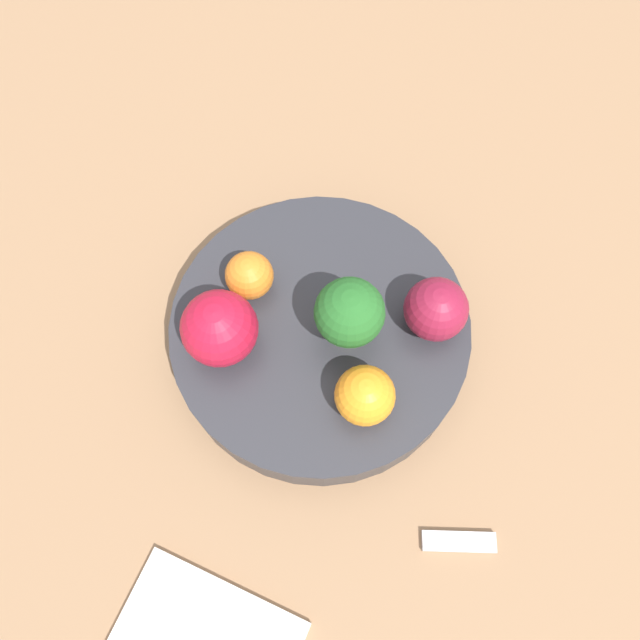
{
  "coord_description": "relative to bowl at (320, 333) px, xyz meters",
  "views": [
    {
      "loc": [
        -0.07,
        0.19,
        0.56
      ],
      "look_at": [
        0.0,
        0.0,
        0.07
      ],
      "focal_mm": 35.0,
      "sensor_mm": 36.0,
      "label": 1
    }
  ],
  "objects": [
    {
      "name": "ground_plane",
      "position": [
        0.0,
        0.0,
        -0.04
      ],
      "size": [
        6.0,
        6.0,
        0.0
      ],
      "primitive_type": "plane",
      "color": "gray"
    },
    {
      "name": "table_surface",
      "position": [
        0.0,
        0.0,
        -0.03
      ],
      "size": [
        1.2,
        1.2,
        0.02
      ],
      "color": "#936D4C",
      "rests_on": "ground_plane"
    },
    {
      "name": "bowl",
      "position": [
        0.0,
        0.0,
        0.0
      ],
      "size": [
        0.26,
        0.26,
        0.04
      ],
      "color": "#2D2D33",
      "rests_on": "table_surface"
    },
    {
      "name": "broccoli",
      "position": [
        -0.03,
        0.0,
        0.07
      ],
      "size": [
        0.06,
        0.06,
        0.08
      ],
      "color": "#8CB76B",
      "rests_on": "bowl"
    },
    {
      "name": "apple_red",
      "position": [
        0.07,
        0.04,
        0.05
      ],
      "size": [
        0.06,
        0.06,
        0.06
      ],
      "color": "#B7142D",
      "rests_on": "bowl"
    },
    {
      "name": "apple_green",
      "position": [
        -0.09,
        -0.04,
        0.05
      ],
      "size": [
        0.05,
        0.05,
        0.05
      ],
      "color": "maroon",
      "rests_on": "bowl"
    },
    {
      "name": "orange_front",
      "position": [
        0.07,
        -0.01,
        0.04
      ],
      "size": [
        0.04,
        0.04,
        0.04
      ],
      "color": "orange",
      "rests_on": "bowl"
    },
    {
      "name": "orange_back",
      "position": [
        -0.06,
        0.05,
        0.05
      ],
      "size": [
        0.05,
        0.05,
        0.05
      ],
      "color": "orange",
      "rests_on": "bowl"
    },
    {
      "name": "spoon",
      "position": [
        -0.17,
        0.12,
        -0.02
      ],
      "size": [
        0.06,
        0.04,
        0.01
      ],
      "color": "silver",
      "rests_on": "table_surface"
    }
  ]
}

